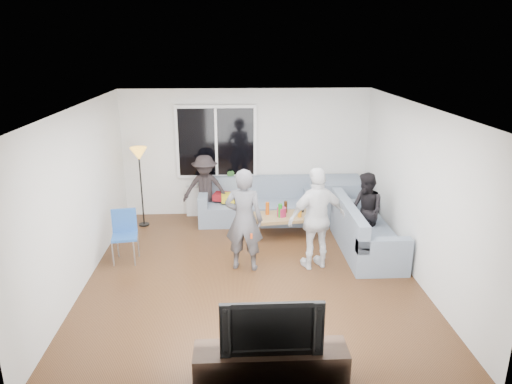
{
  "coord_description": "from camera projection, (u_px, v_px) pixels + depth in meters",
  "views": [
    {
      "loc": [
        -0.25,
        -6.59,
        3.46
      ],
      "look_at": [
        0.1,
        0.6,
        1.15
      ],
      "focal_mm": 32.8,
      "sensor_mm": 36.0,
      "label": 1
    }
  ],
  "objects": [
    {
      "name": "window_frame",
      "position": [
        216.0,
        142.0,
        9.4
      ],
      "size": [
        1.62,
        0.06,
        1.47
      ],
      "primitive_type": "cube",
      "color": "white",
      "rests_on": "wall_back"
    },
    {
      "name": "window_mullion",
      "position": [
        216.0,
        142.0,
        9.35
      ],
      "size": [
        0.05,
        0.03,
        1.35
      ],
      "primitive_type": "cube",
      "color": "white",
      "rests_on": "window_frame"
    },
    {
      "name": "sofa_corner",
      "position": [
        341.0,
        200.0,
        9.46
      ],
      "size": [
        0.85,
        0.85,
        0.85
      ],
      "primitive_type": "cube",
      "color": "slate",
      "rests_on": "floor"
    },
    {
      "name": "spectator_right",
      "position": [
        366.0,
        211.0,
        8.1
      ],
      "size": [
        0.63,
        0.74,
        1.34
      ],
      "primitive_type": "imported",
      "rotation": [
        0.0,
        0.0,
        -1.37
      ],
      "color": "black",
      "rests_on": "floor"
    },
    {
      "name": "wall_back",
      "position": [
        246.0,
        153.0,
        9.58
      ],
      "size": [
        5.0,
        0.04,
        2.6
      ],
      "primitive_type": "cube",
      "color": "silver",
      "rests_on": "ground"
    },
    {
      "name": "coffee_table",
      "position": [
        285.0,
        225.0,
        8.73
      ],
      "size": [
        1.17,
        0.73,
        0.4
      ],
      "primitive_type": "cube",
      "rotation": [
        0.0,
        0.0,
        0.13
      ],
      "color": "#9D784C",
      "rests_on": "floor"
    },
    {
      "name": "sofa_right_section",
      "position": [
        367.0,
        228.0,
        8.0
      ],
      "size": [
        2.0,
        0.85,
        0.85
      ],
      "primitive_type": null,
      "rotation": [
        0.0,
        0.0,
        1.57
      ],
      "color": "slate",
      "rests_on": "floor"
    },
    {
      "name": "spectator_back",
      "position": [
        205.0,
        189.0,
        9.28
      ],
      "size": [
        0.89,
        0.51,
        1.37
      ],
      "primitive_type": "imported",
      "rotation": [
        0.0,
        0.0,
        0.0
      ],
      "color": "black",
      "rests_on": "floor"
    },
    {
      "name": "cushion_yellow",
      "position": [
        231.0,
        198.0,
        9.31
      ],
      "size": [
        0.39,
        0.33,
        0.14
      ],
      "primitive_type": "cube",
      "rotation": [
        0.0,
        0.0,
        0.04
      ],
      "color": "gold",
      "rests_on": "sofa_back_section"
    },
    {
      "name": "wall_front",
      "position": [
        263.0,
        288.0,
        4.31
      ],
      "size": [
        5.0,
        0.04,
        2.6
      ],
      "primitive_type": "cube",
      "color": "silver",
      "rests_on": "ground"
    },
    {
      "name": "side_chair",
      "position": [
        125.0,
        237.0,
        7.62
      ],
      "size": [
        0.46,
        0.46,
        0.86
      ],
      "primitive_type": null,
      "rotation": [
        0.0,
        0.0,
        0.16
      ],
      "color": "#24519E",
      "rests_on": "floor"
    },
    {
      "name": "wall_left",
      "position": [
        79.0,
        197.0,
        6.83
      ],
      "size": [
        0.04,
        5.5,
        2.6
      ],
      "primitive_type": "cube",
      "color": "silver",
      "rests_on": "ground"
    },
    {
      "name": "bottle_d",
      "position": [
        300.0,
        210.0,
        8.55
      ],
      "size": [
        0.07,
        0.07,
        0.26
      ],
      "primitive_type": "cylinder",
      "color": "#C57311",
      "rests_on": "coffee_table"
    },
    {
      "name": "bottle_c",
      "position": [
        286.0,
        207.0,
        8.78
      ],
      "size": [
        0.07,
        0.07,
        0.22
      ],
      "primitive_type": "cylinder",
      "color": "black",
      "rests_on": "coffee_table"
    },
    {
      "name": "pitcher",
      "position": [
        282.0,
        212.0,
        8.59
      ],
      "size": [
        0.17,
        0.17,
        0.17
      ],
      "primitive_type": "cylinder",
      "color": "maroon",
      "rests_on": "coffee_table"
    },
    {
      "name": "potted_plant",
      "position": [
        230.0,
        178.0,
        9.57
      ],
      "size": [
        0.24,
        0.21,
        0.36
      ],
      "primitive_type": "imported",
      "rotation": [
        0.0,
        0.0,
        -0.28
      ],
      "color": "#2F6026",
      "rests_on": "radiator"
    },
    {
      "name": "cushion_red",
      "position": [
        223.0,
        196.0,
        9.38
      ],
      "size": [
        0.42,
        0.38,
        0.13
      ],
      "primitive_type": "cube",
      "rotation": [
        0.0,
        0.0,
        -0.24
      ],
      "color": "maroon",
      "rests_on": "sofa_back_section"
    },
    {
      "name": "bottle_e",
      "position": [
        302.0,
        207.0,
        8.81
      ],
      "size": [
        0.07,
        0.07,
        0.2
      ],
      "primitive_type": "cylinder",
      "color": "black",
      "rests_on": "coffee_table"
    },
    {
      "name": "bottle_b",
      "position": [
        280.0,
        211.0,
        8.54
      ],
      "size": [
        0.08,
        0.08,
        0.26
      ],
      "primitive_type": "cylinder",
      "color": "#157816",
      "rests_on": "coffee_table"
    },
    {
      "name": "radiator",
      "position": [
        218.0,
        201.0,
        9.74
      ],
      "size": [
        1.3,
        0.12,
        0.62
      ],
      "primitive_type": "cube",
      "color": "silver",
      "rests_on": "floor"
    },
    {
      "name": "player_left",
      "position": [
        244.0,
        220.0,
        7.27
      ],
      "size": [
        0.67,
        0.51,
        1.65
      ],
      "primitive_type": "imported",
      "rotation": [
        0.0,
        0.0,
        2.94
      ],
      "color": "#4A4A4F",
      "rests_on": "floor"
    },
    {
      "name": "ceiling",
      "position": [
        251.0,
        105.0,
        6.54
      ],
      "size": [
        5.0,
        5.5,
        0.04
      ],
      "primitive_type": "cube",
      "color": "white",
      "rests_on": "ground"
    },
    {
      "name": "vase",
      "position": [
        195.0,
        183.0,
        9.57
      ],
      "size": [
        0.18,
        0.18,
        0.18
      ],
      "primitive_type": "imported",
      "rotation": [
        0.0,
        0.0,
        0.06
      ],
      "color": "white",
      "rests_on": "radiator"
    },
    {
      "name": "floor",
      "position": [
        251.0,
        274.0,
        7.35
      ],
      "size": [
        5.0,
        5.5,
        0.04
      ],
      "primitive_type": "cube",
      "color": "#56351C",
      "rests_on": "ground"
    },
    {
      "name": "wall_right",
      "position": [
        418.0,
        192.0,
        7.06
      ],
      "size": [
        0.04,
        5.5,
        2.6
      ],
      "primitive_type": "cube",
      "color": "silver",
      "rests_on": "ground"
    },
    {
      "name": "bottle_a",
      "position": [
        267.0,
        208.0,
        8.67
      ],
      "size": [
        0.07,
        0.07,
        0.24
      ],
      "primitive_type": "cylinder",
      "color": "#C04B0B",
      "rests_on": "coffee_table"
    },
    {
      "name": "player_right",
      "position": [
        317.0,
        219.0,
        7.32
      ],
      "size": [
        1.04,
        0.66,
        1.65
      ],
      "primitive_type": "imported",
      "rotation": [
        0.0,
        0.0,
        3.43
      ],
      "color": "silver",
      "rests_on": "floor"
    },
    {
      "name": "television",
      "position": [
        271.0,
        324.0,
        4.74
      ],
      "size": [
        1.04,
        0.14,
        0.6
      ],
      "primitive_type": "imported",
      "color": "black",
      "rests_on": "tv_console"
    },
    {
      "name": "tv_console",
      "position": [
        271.0,
        367.0,
        4.9
      ],
      "size": [
        1.6,
        0.4,
        0.44
      ],
      "primitive_type": "cube",
      "color": "#2F2217",
      "rests_on": "floor"
    },
    {
      "name": "sofa_back_section",
      "position": [
        257.0,
        201.0,
        9.38
      ],
      "size": [
        2.3,
        0.85,
        0.85
      ],
      "primitive_type": null,
      "color": "slate",
      "rests_on": "floor"
    },
    {
      "name": "window_glass",
      "position": [
        216.0,
        142.0,
        9.36
      ],
      "size": [
        1.5,
        0.02,
        1.35
      ],
      "primitive_type": "cube",
      "color": "black",
      "rests_on": "window_frame"
    },
    {
      "name": "floor_lamp",
      "position": [
        141.0,
        188.0,
        9.04
      ],
      "size": [
        0.32,
        0.32,
        1.56
      ],
      "primitive_type": null,
      "color": "gold",
      "rests_on": "floor"
    }
  ]
}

